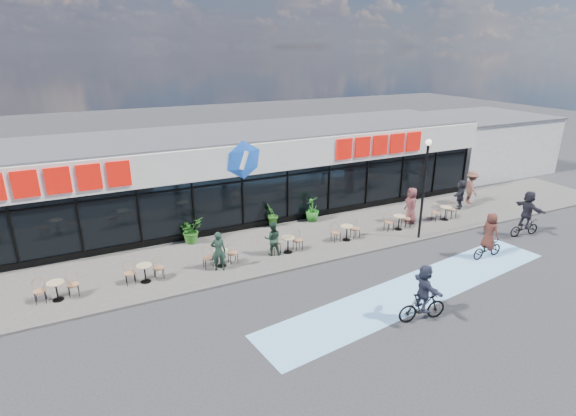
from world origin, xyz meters
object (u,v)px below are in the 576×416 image
Objects in this scene: pedestrian_b at (471,187)px; cyclist_b at (527,215)px; lamp_post at (425,180)px; cyclist_a at (489,241)px; patron_left at (219,251)px; patron_right at (273,239)px; pedestrian_a at (411,205)px; potted_plant_mid at (272,215)px; potted_plant_right at (312,209)px; potted_plant_left at (191,230)px; pedestrian_c at (460,194)px.

pedestrian_b is 0.85× the size of cyclist_b.
lamp_post reaches higher than cyclist_a.
patron_left reaches higher than patron_right.
pedestrian_b is at bearing 75.77° from cyclist_b.
lamp_post is at bearing -13.81° from pedestrian_a.
potted_plant_right reaches higher than potted_plant_mid.
lamp_post is 2.45× the size of pedestrian_b.
potted_plant_right is (-3.64, 4.23, -2.22)m from lamp_post.
potted_plant_mid is at bearing 149.87° from cyclist_b.
pedestrian_a is at bearing -156.57° from patron_right.
potted_plant_right is at bearing -104.86° from pedestrian_a.
patron_left is at bearing 160.93° from cyclist_a.
cyclist_a is at bearing 19.12° from pedestrian_a.
pedestrian_b reaches higher than potted_plant_left.
potted_plant_left is 0.98× the size of potted_plant_mid.
patron_left is 10.78m from pedestrian_a.
cyclist_a reaches higher than pedestrian_a.
pedestrian_c reaches higher than potted_plant_right.
pedestrian_b is at bearing -5.64° from potted_plant_left.
cyclist_a reaches higher than potted_plant_mid.
cyclist_b is at bearing -20.96° from lamp_post.
potted_plant_mid is (4.27, 0.14, 0.02)m from potted_plant_left.
patron_right is 0.79× the size of pedestrian_b.
cyclist_a is (4.99, -7.14, 0.05)m from potted_plant_right.
lamp_post is 2.51× the size of pedestrian_a.
potted_plant_mid is 0.54× the size of cyclist_b.
cyclist_b is at bearing -174.38° from patron_right.
cyclist_a is (-4.84, -5.57, -0.26)m from pedestrian_b.
pedestrian_a is at bearing 138.22° from cyclist_b.
lamp_post is 3.87m from cyclist_a.
patron_right reaches higher than potted_plant_left.
patron_left is 1.01× the size of pedestrian_c.
patron_left is 16.12m from pedestrian_b.
cyclist_a reaches higher than potted_plant_right.
potted_plant_right is at bearing -46.35° from pedestrian_c.
potted_plant_right is 0.87× the size of patron_right.
lamp_post is 7.71m from potted_plant_mid.
potted_plant_mid is 7.32m from pedestrian_a.
cyclist_b is (14.86, -2.89, 0.13)m from patron_left.
patron_right reaches higher than potted_plant_mid.
patron_left is at bearing -28.54° from pedestrian_c.
pedestrian_c is (12.21, 0.96, 0.07)m from patron_right.
potted_plant_left is at bearing 179.59° from potted_plant_right.
pedestrian_c is at bearing 24.77° from lamp_post.
potted_plant_mid is 0.94× the size of potted_plant_right.
potted_plant_left is at bearing -24.53° from patron_right.
lamp_post is at bearing -49.30° from potted_plant_right.
patron_left is at bearing -72.06° from pedestrian_a.
patron_right is at bearing 119.81° from pedestrian_b.
cyclist_a is at bearing 163.18° from pedestrian_b.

